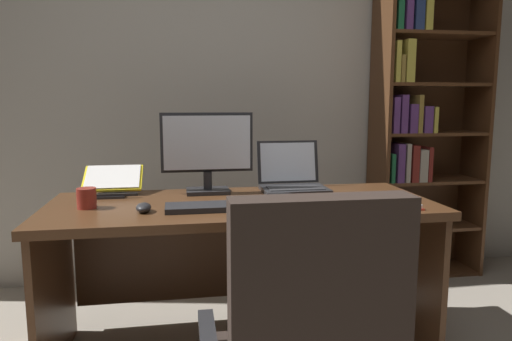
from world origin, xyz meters
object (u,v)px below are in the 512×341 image
object	(u,v)px
pen	(285,198)
coffee_mug	(87,198)
laptop	(292,180)
reading_stand_with_book	(113,181)
keyboard	(214,207)
desk	(240,238)
bookshelf	(418,133)
notepad	(281,200)
computer_mouse	(144,208)
open_binder	(368,203)
monitor	(207,153)

from	to	relation	value
pen	coffee_mug	world-z (taller)	coffee_mug
laptop	reading_stand_with_book	xyz separation A→B (m)	(-0.93, 0.05, 0.01)
laptop	keyboard	xyz separation A→B (m)	(-0.45, -0.39, -0.04)
laptop	pen	size ratio (longest dim) A/B	2.44
desk	bookshelf	bearing A→B (deg)	29.86
bookshelf	reading_stand_with_book	world-z (taller)	bookshelf
reading_stand_with_book	notepad	distance (m)	0.87
desk	notepad	size ratio (longest dim) A/B	8.57
keyboard	computer_mouse	xyz separation A→B (m)	(-0.30, 0.00, 0.01)
bookshelf	computer_mouse	distance (m)	2.07
pen	desk	bearing A→B (deg)	155.93
bookshelf	computer_mouse	world-z (taller)	bookshelf
computer_mouse	coffee_mug	xyz separation A→B (m)	(-0.25, 0.12, 0.03)
notepad	pen	bearing A→B (deg)	0.00
laptop	coffee_mug	size ratio (longest dim) A/B	3.77
coffee_mug	open_binder	bearing A→B (deg)	-7.68
keyboard	coffee_mug	size ratio (longest dim) A/B	4.63
desk	reading_stand_with_book	world-z (taller)	reading_stand_with_book
computer_mouse	coffee_mug	size ratio (longest dim) A/B	1.15
keyboard	computer_mouse	bearing A→B (deg)	180.00
open_binder	coffee_mug	xyz separation A→B (m)	(-1.25, 0.17, 0.03)
desk	open_binder	distance (m)	0.65
desk	computer_mouse	xyz separation A→B (m)	(-0.44, -0.22, 0.22)
monitor	computer_mouse	distance (m)	0.52
monitor	open_binder	world-z (taller)	monitor
bookshelf	pen	bearing A→B (deg)	-142.85
laptop	desk	bearing A→B (deg)	-151.11
keyboard	coffee_mug	distance (m)	0.57
desk	notepad	distance (m)	0.29
computer_mouse	reading_stand_with_book	distance (m)	0.48
open_binder	notepad	bearing A→B (deg)	152.73
reading_stand_with_book	pen	distance (m)	0.89
monitor	open_binder	xyz separation A→B (m)	(0.70, -0.44, -0.20)
computer_mouse	coffee_mug	bearing A→B (deg)	154.91
laptop	open_binder	xyz separation A→B (m)	(0.24, -0.44, -0.04)
bookshelf	keyboard	size ratio (longest dim) A/B	4.78
monitor	open_binder	size ratio (longest dim) A/B	1.14
monitor	coffee_mug	bearing A→B (deg)	-154.23
monitor	computer_mouse	size ratio (longest dim) A/B	4.53
computer_mouse	bookshelf	bearing A→B (deg)	29.04
computer_mouse	coffee_mug	world-z (taller)	coffee_mug
computer_mouse	pen	xyz separation A→B (m)	(0.65, 0.13, -0.01)
laptop	open_binder	size ratio (longest dim) A/B	0.83
monitor	pen	world-z (taller)	monitor
computer_mouse	open_binder	bearing A→B (deg)	-2.87
keyboard	notepad	distance (m)	0.35
monitor	laptop	distance (m)	0.48
computer_mouse	coffee_mug	distance (m)	0.28
monitor	bookshelf	bearing A→B (deg)	22.25
bookshelf	monitor	xyz separation A→B (m)	(-1.50, -0.61, -0.05)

